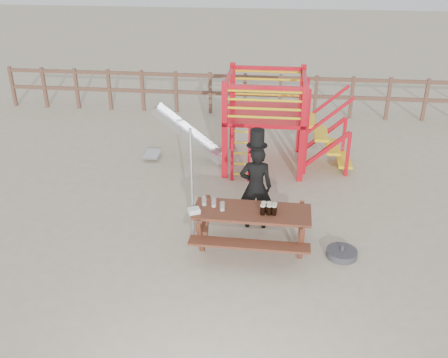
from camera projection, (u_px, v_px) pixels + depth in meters
The scene contains 10 objects.
ground at pixel (242, 252), 8.24m from camera, with size 60.00×60.00×0.00m, color #BBAF91.
back_fence at pixel (262, 90), 14.15m from camera, with size 15.09×0.09×1.20m.
playground_fort at pixel (262, 119), 10.94m from camera, with size 4.71×1.84×2.10m.
picnic_table at pixel (252, 225), 8.12m from camera, with size 1.91×1.33×0.73m.
man_with_hat at pixel (256, 185), 8.61m from camera, with size 0.60×0.42×1.84m.
metal_pole at pixel (192, 191), 7.93m from camera, with size 0.05×0.05×2.10m, color #B2B2B7.
parasol_base at pixel (342, 253), 8.10m from camera, with size 0.50×0.50×0.21m.
paper_bag at pixel (194, 211), 7.92m from camera, with size 0.18×0.14×0.08m, color white.
stout_pints at pixel (269, 208), 7.89m from camera, with size 0.27×0.18×0.17m.
empty_glasses at pixel (213, 204), 8.07m from camera, with size 0.40×0.22×0.15m.
Camera 1 is at (0.49, -6.84, 4.72)m, focal length 40.00 mm.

